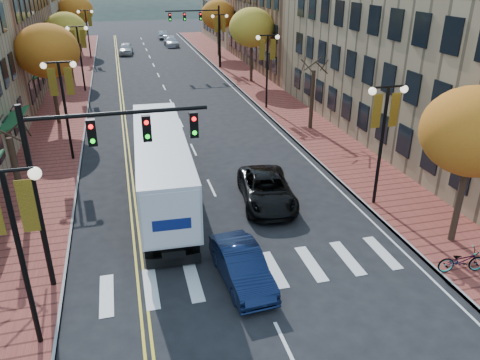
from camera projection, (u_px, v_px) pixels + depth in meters
ground at (267, 306)px, 16.54m from camera, size 200.00×200.00×0.00m
sidewalk_left at (68, 96)px, 43.08m from camera, size 4.00×85.00×0.15m
sidewalk_right at (255, 85)px, 47.18m from camera, size 4.00×85.00×0.15m
building_left_far at (17, 16)px, 64.42m from camera, size 12.00×26.00×9.50m
building_right_near at (459, 22)px, 31.73m from camera, size 15.00×28.00×15.00m
building_right_mid at (310, 21)px, 55.67m from camera, size 15.00×24.00×10.00m
building_right_far at (258, 4)px, 74.84m from camera, size 15.00×20.00×11.00m
tree_left_a at (19, 183)px, 20.60m from camera, size 0.28×0.28×4.20m
tree_left_b at (47, 51)px, 33.37m from camera, size 4.48×4.48×7.21m
tree_left_c at (66, 30)px, 47.62m from camera, size 4.16×4.16×6.69m
tree_left_d at (76, 10)px, 63.25m from camera, size 4.61×4.61×7.42m
tree_right_a at (474, 132)px, 18.25m from camera, size 4.16×4.16×6.69m
tree_right_b at (312, 100)px, 33.51m from camera, size 0.28×0.28×4.20m
tree_right_c at (252, 28)px, 46.27m from camera, size 4.48×4.48×7.21m
tree_right_d at (218, 15)px, 60.43m from camera, size 4.35×4.35×7.00m
lamp_left_a at (14, 227)px, 13.05m from camera, size 1.96×0.36×6.05m
lamp_left_b at (63, 92)px, 27.14m from camera, size 1.96×0.36×6.05m
lamp_left_c at (79, 46)px, 42.99m from camera, size 1.96×0.36×6.05m
lamp_left_d at (87, 25)px, 58.85m from camera, size 1.96×0.36×6.05m
lamp_right_a at (384, 123)px, 21.75m from camera, size 1.96×0.36×6.05m
lamp_right_b at (267, 57)px, 37.60m from camera, size 1.96×0.36×6.05m
lamp_right_c at (220, 31)px, 53.46m from camera, size 1.96×0.36×6.05m
traffic_mast_near at (90, 160)px, 15.89m from camera, size 6.10×0.35×7.00m
traffic_mast_far at (202, 25)px, 52.73m from camera, size 6.10×0.34×7.00m
semi_truck at (160, 157)px, 23.75m from camera, size 2.87×14.59×3.63m
navy_sedan at (242, 266)px, 17.53m from camera, size 1.76×4.32×1.39m
black_suv at (267, 190)px, 23.45m from camera, size 3.13×5.61×1.48m
car_far_white at (126, 48)px, 63.94m from camera, size 2.19×4.59×1.51m
car_far_silver at (171, 42)px, 70.37m from camera, size 2.03×4.73×1.36m
car_far_oncoming at (163, 35)px, 77.80m from camera, size 1.59×3.98×1.29m
bicycle at (462, 261)px, 17.95m from camera, size 1.95×0.94×0.98m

